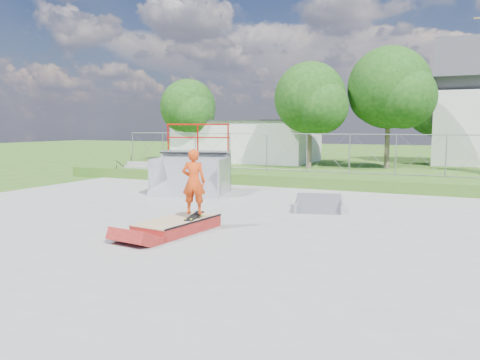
% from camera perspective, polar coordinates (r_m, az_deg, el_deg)
% --- Properties ---
extents(ground, '(120.00, 120.00, 0.00)m').
position_cam_1_polar(ground, '(12.70, -5.31, -5.41)').
color(ground, '#2A5618').
rests_on(ground, ground).
extents(concrete_pad, '(20.00, 16.00, 0.04)m').
position_cam_1_polar(concrete_pad, '(12.69, -5.32, -5.32)').
color(concrete_pad, gray).
rests_on(concrete_pad, ground).
extents(grass_berm, '(24.00, 3.00, 0.50)m').
position_cam_1_polar(grass_berm, '(21.34, 7.33, 0.10)').
color(grass_berm, '#2A5618').
rests_on(grass_berm, ground).
extents(grind_box, '(1.38, 2.37, 0.33)m').
position_cam_1_polar(grind_box, '(11.75, -7.61, -5.58)').
color(grind_box, maroon).
rests_on(grind_box, concrete_pad).
extents(quarter_pipe, '(3.17, 2.85, 2.73)m').
position_cam_1_polar(quarter_pipe, '(18.01, -6.16, 2.49)').
color(quarter_pipe, '#AFB2B8').
rests_on(quarter_pipe, concrete_pad).
extents(flat_bank_ramp, '(1.74, 1.81, 0.43)m').
position_cam_1_polar(flat_bank_ramp, '(14.70, 9.56, -2.97)').
color(flat_bank_ramp, '#AFB2B8').
rests_on(flat_bank_ramp, concrete_pad).
extents(skateboard, '(0.28, 0.81, 0.13)m').
position_cam_1_polar(skateboard, '(11.80, -5.62, -4.45)').
color(skateboard, black).
rests_on(skateboard, grind_box).
extents(skater, '(0.67, 0.53, 1.62)m').
position_cam_1_polar(skater, '(11.67, -5.66, -0.54)').
color(skater, red).
rests_on(skater, grind_box).
extents(concrete_stairs, '(1.50, 1.60, 0.80)m').
position_cam_1_polar(concrete_stairs, '(24.49, -12.64, 1.17)').
color(concrete_stairs, gray).
rests_on(concrete_stairs, ground).
extents(chain_link_fence, '(20.00, 0.06, 1.80)m').
position_cam_1_polar(chain_link_fence, '(22.20, 8.13, 3.31)').
color(chain_link_fence, gray).
rests_on(chain_link_fence, grass_berm).
extents(utility_building_flat, '(10.00, 6.00, 3.00)m').
position_cam_1_polar(utility_building_flat, '(35.74, 0.89, 4.73)').
color(utility_building_flat, silver).
rests_on(utility_building_flat, ground).
extents(tree_left_near, '(4.76, 4.48, 6.65)m').
position_cam_1_polar(tree_left_near, '(29.75, 8.91, 9.57)').
color(tree_left_near, brown).
rests_on(tree_left_near, ground).
extents(tree_center, '(5.44, 5.12, 7.60)m').
position_cam_1_polar(tree_center, '(30.88, 18.21, 10.34)').
color(tree_center, brown).
rests_on(tree_center, ground).
extents(tree_left_far, '(4.42, 4.16, 6.18)m').
position_cam_1_polar(tree_left_far, '(35.52, -6.16, 8.61)').
color(tree_left_far, brown).
rests_on(tree_left_far, ground).
extents(tree_back_mid, '(4.08, 3.84, 5.70)m').
position_cam_1_polar(tree_back_mid, '(38.68, 23.03, 7.51)').
color(tree_back_mid, brown).
rests_on(tree_back_mid, ground).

